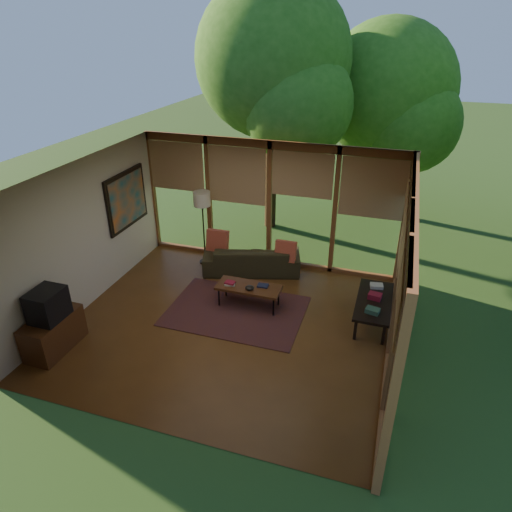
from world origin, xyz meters
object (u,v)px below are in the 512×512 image
(television, at_px, (47,305))
(side_console, at_px, (374,302))
(media_cabinet, at_px, (54,333))
(floor_lamp, at_px, (202,203))
(sofa, at_px, (252,258))
(coffee_table, at_px, (249,288))

(television, relative_size, side_console, 0.39)
(media_cabinet, relative_size, television, 1.82)
(television, relative_size, floor_lamp, 0.33)
(floor_lamp, distance_m, side_console, 4.04)
(media_cabinet, bearing_deg, floor_lamp, 72.01)
(television, bearing_deg, media_cabinet, 180.00)
(sofa, xyz_separation_m, television, (-2.22, -3.47, 0.55))
(sofa, xyz_separation_m, coffee_table, (0.38, -1.31, 0.09))
(floor_lamp, bearing_deg, coffee_table, -42.40)
(media_cabinet, height_order, floor_lamp, floor_lamp)
(media_cabinet, distance_m, floor_lamp, 3.85)
(side_console, bearing_deg, media_cabinet, -154.35)
(sofa, bearing_deg, side_console, 140.22)
(media_cabinet, xyz_separation_m, side_console, (4.87, 2.34, 0.11))
(coffee_table, bearing_deg, floor_lamp, 137.60)
(media_cabinet, relative_size, coffee_table, 0.83)
(media_cabinet, relative_size, floor_lamp, 0.61)
(television, xyz_separation_m, floor_lamp, (1.12, 3.50, 0.56))
(television, xyz_separation_m, side_console, (4.85, 2.34, -0.44))
(floor_lamp, relative_size, coffee_table, 1.38)
(sofa, distance_m, media_cabinet, 4.13)
(sofa, relative_size, media_cabinet, 2.03)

